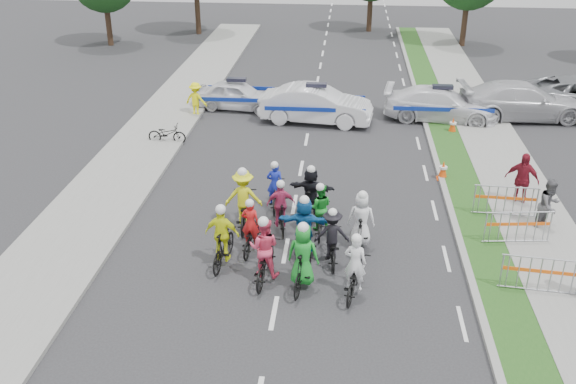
# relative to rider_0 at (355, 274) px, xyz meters

# --- Properties ---
(ground) EXTENTS (90.00, 90.00, 0.00)m
(ground) POSITION_rel_rider_0_xyz_m (-1.97, -1.02, -0.61)
(ground) COLOR #28282B
(ground) RESTS_ON ground
(curb_right) EXTENTS (0.20, 60.00, 0.12)m
(curb_right) POSITION_rel_rider_0_xyz_m (3.13, 3.98, -0.55)
(curb_right) COLOR gray
(curb_right) RESTS_ON ground
(grass_strip) EXTENTS (1.20, 60.00, 0.11)m
(grass_strip) POSITION_rel_rider_0_xyz_m (3.83, 3.98, -0.55)
(grass_strip) COLOR #154415
(grass_strip) RESTS_ON ground
(sidewalk_right) EXTENTS (2.40, 60.00, 0.13)m
(sidewalk_right) POSITION_rel_rider_0_xyz_m (5.63, 3.98, -0.54)
(sidewalk_right) COLOR gray
(sidewalk_right) RESTS_ON ground
(sidewalk_left) EXTENTS (3.00, 60.00, 0.13)m
(sidewalk_left) POSITION_rel_rider_0_xyz_m (-8.47, 3.98, -0.54)
(sidewalk_left) COLOR gray
(sidewalk_left) RESTS_ON ground
(rider_0) EXTENTS (0.98, 1.88, 1.83)m
(rider_0) POSITION_rel_rider_0_xyz_m (0.00, 0.00, 0.00)
(rider_0) COLOR black
(rider_0) RESTS_ON ground
(rider_1) EXTENTS (0.91, 1.95, 1.98)m
(rider_1) POSITION_rel_rider_0_xyz_m (-1.35, 0.19, 0.16)
(rider_1) COLOR black
(rider_1) RESTS_ON ground
(rider_2) EXTENTS (0.87, 1.96, 1.95)m
(rider_2) POSITION_rel_rider_0_xyz_m (-2.39, 0.45, 0.11)
(rider_2) COLOR black
(rider_2) RESTS_ON ground
(rider_3) EXTENTS (1.01, 1.88, 1.92)m
(rider_3) POSITION_rel_rider_0_xyz_m (-3.62, 1.08, 0.13)
(rider_3) COLOR black
(rider_3) RESTS_ON ground
(rider_4) EXTENTS (1.02, 1.76, 1.74)m
(rider_4) POSITION_rel_rider_0_xyz_m (-0.64, 1.49, 0.08)
(rider_4) COLOR black
(rider_4) RESTS_ON ground
(rider_5) EXTENTS (1.54, 1.84, 1.91)m
(rider_5) POSITION_rel_rider_0_xyz_m (-1.43, 1.84, 0.20)
(rider_5) COLOR black
(rider_5) RESTS_ON ground
(rider_6) EXTENTS (0.76, 1.72, 1.70)m
(rider_6) POSITION_rel_rider_0_xyz_m (-2.97, 1.93, -0.04)
(rider_6) COLOR black
(rider_6) RESTS_ON ground
(rider_7) EXTENTS (0.82, 1.81, 1.87)m
(rider_7) POSITION_rel_rider_0_xyz_m (0.17, 2.40, 0.12)
(rider_7) COLOR black
(rider_7) RESTS_ON ground
(rider_8) EXTENTS (0.73, 1.71, 1.73)m
(rider_8) POSITION_rel_rider_0_xyz_m (-1.05, 3.09, 0.04)
(rider_8) COLOR black
(rider_8) RESTS_ON ground
(rider_9) EXTENTS (0.92, 1.71, 1.73)m
(rider_9) POSITION_rel_rider_0_xyz_m (-2.23, 3.18, 0.07)
(rider_9) COLOR black
(rider_9) RESTS_ON ground
(rider_10) EXTENTS (1.17, 2.04, 2.04)m
(rider_10) POSITION_rel_rider_0_xyz_m (-3.39, 3.29, 0.18)
(rider_10) COLOR black
(rider_10) RESTS_ON ground
(rider_11) EXTENTS (1.51, 1.80, 1.83)m
(rider_11) POSITION_rel_rider_0_xyz_m (-1.38, 4.12, 0.17)
(rider_11) COLOR black
(rider_11) RESTS_ON ground
(rider_12) EXTENTS (0.66, 1.69, 1.70)m
(rider_12) POSITION_rel_rider_0_xyz_m (-2.58, 4.66, -0.04)
(rider_12) COLOR black
(rider_12) RESTS_ON ground
(police_car_0) EXTENTS (4.08, 2.05, 1.33)m
(police_car_0) POSITION_rel_rider_0_xyz_m (-5.50, 14.72, 0.06)
(police_car_0) COLOR white
(police_car_0) RESTS_ON ground
(police_car_1) EXTENTS (5.11, 2.30, 1.63)m
(police_car_1) POSITION_rel_rider_0_xyz_m (-1.71, 13.18, 0.21)
(police_car_1) COLOR white
(police_car_1) RESTS_ON ground
(police_car_2) EXTENTS (5.24, 2.71, 1.45)m
(police_car_2) POSITION_rel_rider_0_xyz_m (3.83, 14.01, 0.12)
(police_car_2) COLOR white
(police_car_2) RESTS_ON ground
(civilian_sedan) EXTENTS (5.83, 2.71, 1.65)m
(civilian_sedan) POSITION_rel_rider_0_xyz_m (7.48, 14.55, 0.22)
(civilian_sedan) COLOR silver
(civilian_sedan) RESTS_ON ground
(spectator_1) EXTENTS (1.05, 1.02, 1.70)m
(spectator_1) POSITION_rel_rider_0_xyz_m (5.85, 3.94, 0.24)
(spectator_1) COLOR #555459
(spectator_1) RESTS_ON ground
(spectator_2) EXTENTS (1.18, 0.86, 1.86)m
(spectator_2) POSITION_rel_rider_0_xyz_m (5.41, 5.61, 0.33)
(spectator_2) COLOR maroon
(spectator_2) RESTS_ON ground
(marshal_hiviz) EXTENTS (1.13, 0.82, 1.57)m
(marshal_hiviz) POSITION_rel_rider_0_xyz_m (-7.19, 13.50, 0.18)
(marshal_hiviz) COLOR #FFFB0D
(marshal_hiviz) RESTS_ON ground
(barrier_0) EXTENTS (2.04, 0.70, 1.12)m
(barrier_0) POSITION_rel_rider_0_xyz_m (4.73, 0.40, -0.05)
(barrier_0) COLOR #A5A8AD
(barrier_0) RESTS_ON ground
(barrier_1) EXTENTS (2.05, 0.73, 1.12)m
(barrier_1) POSITION_rel_rider_0_xyz_m (4.73, 2.92, -0.05)
(barrier_1) COLOR #A5A8AD
(barrier_1) RESTS_ON ground
(barrier_2) EXTENTS (2.02, 0.60, 1.12)m
(barrier_2) POSITION_rel_rider_0_xyz_m (4.73, 4.64, -0.05)
(barrier_2) COLOR #A5A8AD
(barrier_2) RESTS_ON ground
(cone_0) EXTENTS (0.40, 0.40, 0.70)m
(cone_0) POSITION_rel_rider_0_xyz_m (3.17, 7.50, -0.27)
(cone_0) COLOR #F24C0C
(cone_0) RESTS_ON ground
(cone_1) EXTENTS (0.40, 0.40, 0.70)m
(cone_1) POSITION_rel_rider_0_xyz_m (4.17, 12.30, -0.27)
(cone_1) COLOR #F24C0C
(cone_1) RESTS_ON ground
(parked_bike) EXTENTS (1.58, 0.57, 0.82)m
(parked_bike) POSITION_rel_rider_0_xyz_m (-7.63, 10.04, -0.19)
(parked_bike) COLOR black
(parked_bike) RESTS_ON ground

